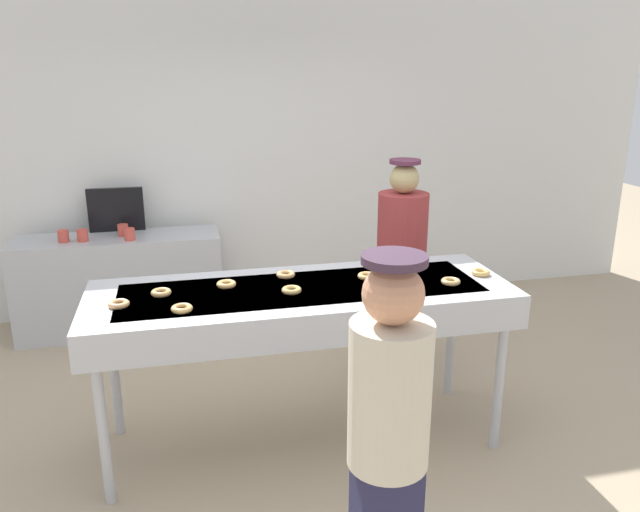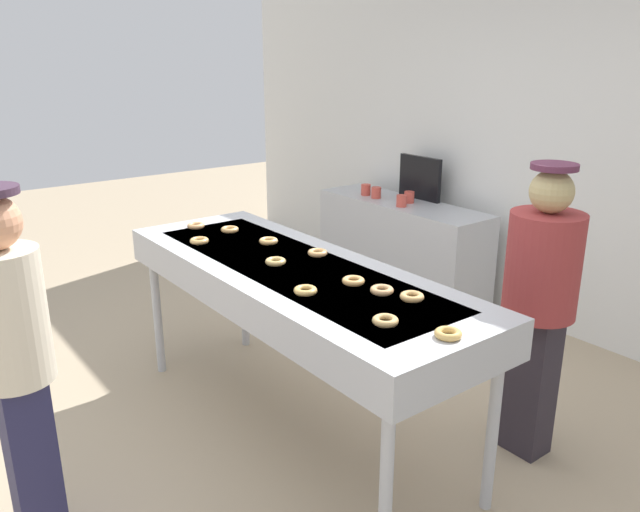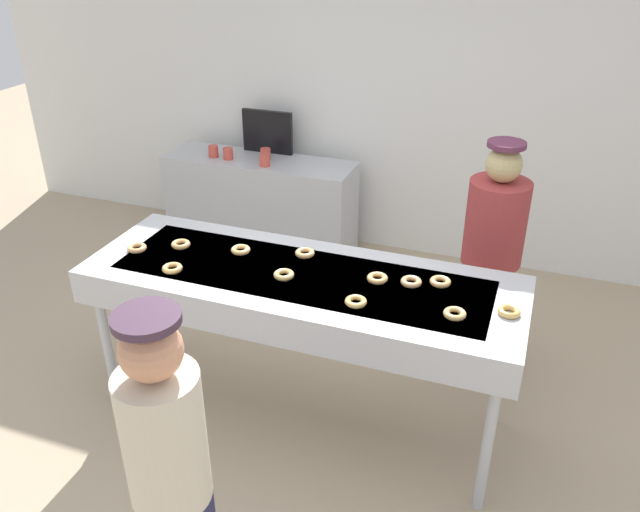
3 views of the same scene
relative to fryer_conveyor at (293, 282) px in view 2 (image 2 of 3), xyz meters
The scene contains 23 objects.
ground_plane 0.90m from the fryer_conveyor, ahead, with size 16.00×16.00×0.00m, color tan.
back_wall 2.56m from the fryer_conveyor, 90.00° to the left, with size 8.00×0.12×3.27m, color white.
fryer_conveyor is the anchor object (origin of this frame).
glazed_donut_0 0.61m from the fryer_conveyor, ahead, with size 0.11×0.11×0.03m, color #DFA96E.
glazed_donut_1 0.45m from the fryer_conveyor, 164.31° to the left, with size 0.11×0.11×0.03m, color #EFB568.
glazed_donut_2 0.43m from the fryer_conveyor, 26.91° to the right, with size 0.11×0.11×0.03m, color #E7B461.
glazed_donut_3 0.80m from the fryer_conveyor, behind, with size 0.11×0.11×0.03m, color #E0A861.
glazed_donut_4 0.88m from the fryer_conveyor, ahead, with size 0.11×0.11×0.03m, color #E2B26A.
glazed_donut_5 1.11m from the fryer_conveyor, ahead, with size 0.11×0.11×0.03m, color #E4B15C.
glazed_donut_6 0.43m from the fryer_conveyor, 10.27° to the left, with size 0.11×0.11×0.03m, color #E6AA60.
glazed_donut_7 1.01m from the fryer_conveyor, behind, with size 0.11×0.11×0.03m, color #ECAC6D.
glazed_donut_8 0.72m from the fryer_conveyor, 162.93° to the right, with size 0.11×0.11×0.03m, color #E4AD61.
glazed_donut_9 0.25m from the fryer_conveyor, 105.32° to the left, with size 0.11×0.11×0.03m, color #E0A865.
glazed_donut_10 0.76m from the fryer_conveyor, 11.85° to the left, with size 0.11×0.11×0.03m, color #E5AF66.
glazed_donut_11 0.15m from the fryer_conveyor, 139.18° to the right, with size 0.11×0.11×0.03m, color #DDB468.
worker_baker 1.28m from the fryer_conveyor, 43.36° to the left, with size 0.37×0.37×1.58m.
customer_waiting 1.41m from the fryer_conveyor, 88.51° to the right, with size 0.30×0.30×1.61m.
prep_counter 2.38m from the fryer_conveyor, 120.72° to the left, with size 1.70×0.51×0.84m, color #B7BABF.
paper_cup_0 2.16m from the fryer_conveyor, 119.77° to the left, with size 0.09×0.09×0.10m, color #CC4C3F.
paper_cup_1 2.41m from the fryer_conveyor, 126.90° to the left, with size 0.09×0.09×0.10m, color #CC4C3F.
paper_cup_2 2.32m from the fryer_conveyor, 119.22° to the left, with size 0.09×0.09×0.10m, color #CC4C3F.
paper_cup_3 2.51m from the fryer_conveyor, 129.51° to the left, with size 0.09×0.09×0.10m, color #CC4C3F.
menu_display 2.51m from the fryer_conveyor, 118.33° to the left, with size 0.47×0.04×0.38m, color black.
Camera 2 is at (2.60, -1.81, 2.08)m, focal length 35.03 mm.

